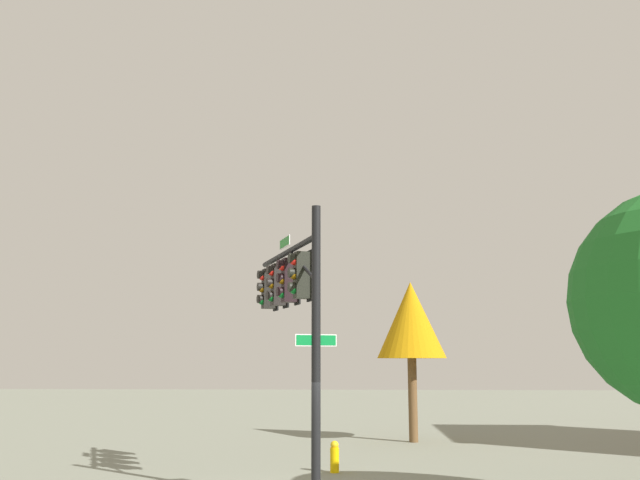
# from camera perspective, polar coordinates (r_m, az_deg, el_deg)

# --- Properties ---
(signal_pole_assembly) EXTENTS (4.78, 2.35, 6.38)m
(signal_pole_assembly) POSITION_cam_1_polar(r_m,az_deg,el_deg) (17.20, -2.46, -4.62)
(signal_pole_assembly) COLOR black
(signal_pole_assembly) RESTS_ON ground_plane
(fire_hydrant) EXTENTS (0.33, 0.24, 0.83)m
(fire_hydrant) POSITION_cam_1_polar(r_m,az_deg,el_deg) (19.54, 1.21, -17.40)
(fire_hydrant) COLOR #F0BB06
(fire_hydrant) RESTS_ON ground_plane
(tree_near) EXTENTS (2.61, 2.61, 5.96)m
(tree_near) POSITION_cam_1_polar(r_m,az_deg,el_deg) (26.78, 7.50, -6.62)
(tree_near) COLOR brown
(tree_near) RESTS_ON ground_plane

